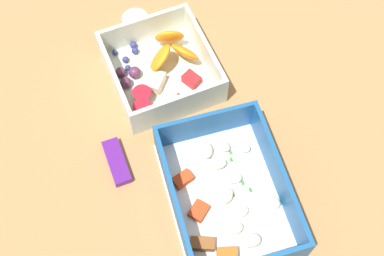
{
  "coord_description": "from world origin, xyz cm",
  "views": [
    {
      "loc": [
        -33.35,
        12.43,
        67.63
      ],
      "look_at": [
        -1.3,
        0.79,
        4.0
      ],
      "focal_mm": 47.14,
      "sensor_mm": 36.0,
      "label": 1
    }
  ],
  "objects_px": {
    "pasta_container": "(227,195)",
    "candy_bar": "(117,162)",
    "fruit_bowl": "(161,70)",
    "paper_cup_liner": "(135,21)"
  },
  "relations": [
    {
      "from": "candy_bar",
      "to": "paper_cup_liner",
      "type": "height_order",
      "value": "paper_cup_liner"
    },
    {
      "from": "fruit_bowl",
      "to": "candy_bar",
      "type": "bearing_deg",
      "value": 138.41
    },
    {
      "from": "pasta_container",
      "to": "candy_bar",
      "type": "bearing_deg",
      "value": 54.32
    },
    {
      "from": "fruit_bowl",
      "to": "paper_cup_liner",
      "type": "xyz_separation_m",
      "value": [
        0.11,
        0.01,
        -0.01
      ]
    },
    {
      "from": "fruit_bowl",
      "to": "paper_cup_liner",
      "type": "bearing_deg",
      "value": 3.34
    },
    {
      "from": "paper_cup_liner",
      "to": "fruit_bowl",
      "type": "bearing_deg",
      "value": -176.66
    },
    {
      "from": "paper_cup_liner",
      "to": "pasta_container",
      "type": "bearing_deg",
      "value": -175.47
    },
    {
      "from": "pasta_container",
      "to": "fruit_bowl",
      "type": "relative_size",
      "value": 1.33
    },
    {
      "from": "pasta_container",
      "to": "candy_bar",
      "type": "height_order",
      "value": "pasta_container"
    },
    {
      "from": "candy_bar",
      "to": "paper_cup_liner",
      "type": "bearing_deg",
      "value": -22.99
    }
  ]
}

